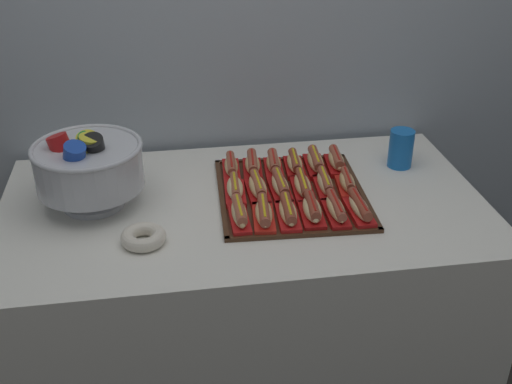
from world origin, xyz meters
name	(u,v)px	position (x,y,z in m)	size (l,w,h in m)	color
ground_plane	(246,377)	(0.00, 0.00, 0.00)	(10.00, 10.00, 0.00)	#38332D
back_wall	(222,5)	(0.00, 0.52, 1.30)	(6.00, 0.10, 2.60)	#9EA8B2
buffet_table	(245,293)	(0.00, 0.00, 0.41)	(1.58, 0.88, 0.78)	white
serving_tray	(291,194)	(0.16, 0.02, 0.78)	(0.50, 0.55, 0.01)	#472B19
hot_dog_0	(239,214)	(-0.03, -0.13, 0.82)	(0.06, 0.17, 0.06)	red
hot_dog_1	(264,214)	(0.04, -0.14, 0.81)	(0.08, 0.18, 0.06)	red
hot_dog_2	(288,212)	(0.12, -0.14, 0.81)	(0.08, 0.18, 0.06)	red
hot_dog_3	(312,210)	(0.19, -0.14, 0.82)	(0.08, 0.17, 0.06)	#B21414
hot_dog_4	(336,209)	(0.27, -0.15, 0.82)	(0.07, 0.18, 0.06)	#B21414
hot_dog_5	(360,208)	(0.34, -0.15, 0.82)	(0.06, 0.18, 0.06)	red
hot_dog_6	(235,189)	(-0.02, 0.03, 0.81)	(0.08, 0.17, 0.06)	red
hot_dog_7	(258,188)	(0.05, 0.03, 0.82)	(0.07, 0.18, 0.06)	#B21414
hot_dog_8	(280,186)	(0.13, 0.02, 0.82)	(0.06, 0.18, 0.06)	#B21414
hot_dog_9	(303,186)	(0.20, 0.02, 0.81)	(0.08, 0.19, 0.06)	#B21414
hot_dog_10	(325,184)	(0.28, 0.02, 0.82)	(0.07, 0.18, 0.06)	red
hot_dog_11	(347,183)	(0.35, 0.01, 0.82)	(0.08, 0.16, 0.06)	red
hot_dog_12	(231,167)	(-0.02, 0.20, 0.81)	(0.07, 0.17, 0.06)	red
hot_dog_13	(252,165)	(0.06, 0.19, 0.82)	(0.08, 0.17, 0.06)	#B21414
hot_dog_14	(274,164)	(0.13, 0.19, 0.82)	(0.08, 0.16, 0.06)	red
hot_dog_15	(295,164)	(0.21, 0.19, 0.81)	(0.08, 0.17, 0.06)	#B21414
hot_dog_16	(315,162)	(0.28, 0.18, 0.82)	(0.08, 0.19, 0.06)	#B21414
hot_dog_17	(336,161)	(0.36, 0.18, 0.82)	(0.08, 0.17, 0.06)	#B21414
punch_bowl	(88,165)	(-0.48, 0.06, 0.93)	(0.35, 0.35, 0.26)	silver
cup_stack	(401,148)	(0.59, 0.18, 0.85)	(0.09, 0.09, 0.14)	blue
donut	(143,237)	(-0.32, -0.19, 0.80)	(0.13, 0.13, 0.04)	silver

